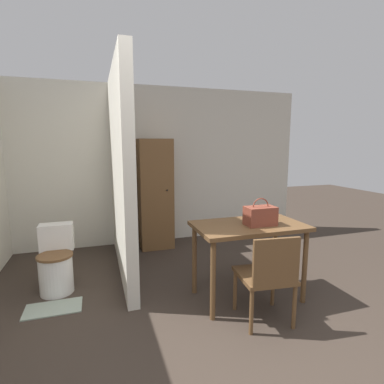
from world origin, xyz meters
The scene contains 8 objects.
wall_back centered at (0.00, 3.31, 1.25)m, with size 5.16×0.12×2.50m.
partition_wall centered at (-0.58, 2.22, 1.25)m, with size 0.12×2.06×2.50m.
dining_table centered at (0.59, 1.09, 0.69)m, with size 1.11×0.65×0.79m.
wooden_chair centered at (0.53, 0.62, 0.46)m, with size 0.50×0.50×0.84m.
toilet centered at (-1.33, 1.88, 0.31)m, with size 0.37×0.52×0.71m.
handbag centered at (0.68, 1.02, 0.89)m, with size 0.30×0.18×0.28m.
wooden_cabinet centered at (-0.01, 2.99, 0.84)m, with size 0.50×0.50×1.67m.
bath_mat centered at (-1.33, 1.47, 0.01)m, with size 0.53×0.30×0.01m.
Camera 1 is at (-0.87, -1.53, 1.60)m, focal length 28.00 mm.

